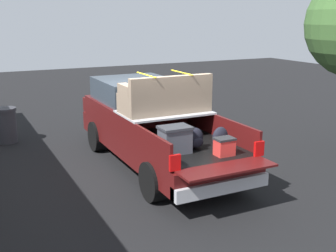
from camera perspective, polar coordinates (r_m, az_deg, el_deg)
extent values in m
plane|color=black|center=(10.11, -1.53, -5.28)|extent=(40.00, 40.00, 0.00)
cube|color=#470F0F|center=(9.93, -1.55, -1.97)|extent=(5.50, 1.92, 0.48)
cube|color=black|center=(8.82, 1.74, -2.32)|extent=(2.80, 1.80, 0.04)
cube|color=#470F0F|center=(8.37, -3.86, -1.63)|extent=(2.80, 0.06, 0.50)
cube|color=#470F0F|center=(9.22, 6.85, -0.19)|extent=(2.80, 0.06, 0.50)
cube|color=#470F0F|center=(9.95, -1.98, 0.99)|extent=(0.06, 1.80, 0.50)
cube|color=#470F0F|center=(7.47, 7.86, -5.62)|extent=(0.55, 1.80, 0.04)
cube|color=#B2B2B7|center=(9.36, -0.48, 1.84)|extent=(1.25, 1.92, 0.04)
cube|color=#470F0F|center=(11.01, -4.54, 2.27)|extent=(2.30, 1.92, 0.50)
cube|color=#2D3842|center=(10.82, -4.40, 4.86)|extent=(1.94, 1.76, 0.54)
cube|color=#470F0F|center=(12.26, -6.92, 3.18)|extent=(0.40, 1.82, 0.38)
cube|color=#B2B2B7|center=(7.72, 7.11, -7.94)|extent=(0.24, 1.92, 0.24)
cube|color=red|center=(7.19, 0.92, -4.93)|extent=(0.06, 0.20, 0.28)
cube|color=red|center=(8.11, 12.04, -2.97)|extent=(0.06, 0.20, 0.28)
cylinder|color=black|center=(11.26, -9.39, -1.34)|extent=(0.77, 0.30, 0.77)
cylinder|color=black|center=(11.87, -1.27, -0.32)|extent=(0.77, 0.30, 0.77)
cylinder|color=black|center=(8.15, -1.94, -7.38)|extent=(0.77, 0.30, 0.77)
cylinder|color=black|center=(8.97, 8.38, -5.43)|extent=(0.77, 0.30, 0.77)
cube|color=#474C56|center=(8.09, 0.93, -1.99)|extent=(0.40, 0.55, 0.47)
cube|color=#31353C|center=(8.02, 0.94, -0.22)|extent=(0.44, 0.59, 0.05)
ellipsoid|color=black|center=(8.37, 3.60, -1.63)|extent=(0.20, 0.36, 0.42)
ellipsoid|color=black|center=(8.30, 3.97, -2.24)|extent=(0.09, 0.25, 0.18)
ellipsoid|color=black|center=(8.37, 6.98, -1.61)|extent=(0.20, 0.35, 0.45)
ellipsoid|color=black|center=(8.30, 7.38, -2.24)|extent=(0.09, 0.24, 0.20)
cube|color=red|center=(8.04, 7.52, -2.87)|extent=(0.26, 0.34, 0.30)
cube|color=#262628|center=(7.99, 7.56, -1.70)|extent=(0.28, 0.36, 0.04)
cube|color=#84705B|center=(9.32, -0.48, 3.22)|extent=(0.87, 1.89, 0.42)
cube|color=#84705B|center=(8.93, 0.52, 5.40)|extent=(0.16, 1.89, 0.40)
cube|color=#84705B|center=(8.97, -5.50, 4.80)|extent=(0.63, 0.20, 0.22)
cube|color=#84705B|center=(9.70, 3.90, 5.55)|extent=(0.63, 0.20, 0.22)
cube|color=yellow|center=(9.04, -2.93, 6.84)|extent=(0.97, 0.03, 0.02)
cube|color=yellow|center=(9.41, 1.86, 7.15)|extent=(0.97, 0.03, 0.02)
cylinder|color=#2D2D33|center=(12.62, -20.76, -0.09)|extent=(0.56, 0.56, 0.90)
cylinder|color=#2D2D33|center=(12.51, -20.95, 2.08)|extent=(0.60, 0.60, 0.08)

